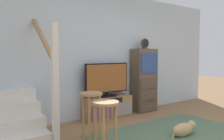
% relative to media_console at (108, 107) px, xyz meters
% --- Properties ---
extents(back_wall, '(6.40, 0.12, 2.70)m').
position_rel_media_console_xyz_m(back_wall, '(0.30, 0.27, 1.12)').
color(back_wall, silver).
rests_on(back_wall, ground_plane).
extents(area_rug, '(2.60, 1.80, 0.01)m').
position_rel_media_console_xyz_m(area_rug, '(0.30, -1.59, -0.22)').
color(area_rug, '#4C664C').
rests_on(area_rug, ground_plane).
extents(media_console, '(1.07, 0.38, 0.45)m').
position_rel_media_console_xyz_m(media_console, '(0.00, 0.00, 0.00)').
color(media_console, '#997047').
rests_on(media_console, ground_plane).
extents(television, '(1.05, 0.22, 0.71)m').
position_rel_media_console_xyz_m(television, '(-0.00, 0.02, 0.61)').
color(television, black).
rests_on(television, media_console).
extents(side_cabinet, '(0.58, 0.38, 1.48)m').
position_rel_media_console_xyz_m(side_cabinet, '(1.05, 0.01, 0.51)').
color(side_cabinet, brown).
rests_on(side_cabinet, ground_plane).
extents(desk_clock, '(0.22, 0.08, 0.24)m').
position_rel_media_console_xyz_m(desk_clock, '(1.05, -0.00, 1.37)').
color(desk_clock, '#4C3823').
rests_on(desk_clock, side_cabinet).
extents(staircase, '(1.00, 1.36, 2.20)m').
position_rel_media_console_xyz_m(staircase, '(-1.94, 0.01, 0.14)').
color(staircase, silver).
rests_on(staircase, ground_plane).
extents(bar_stool_near, '(0.34, 0.34, 0.75)m').
position_rel_media_console_xyz_m(bar_stool_near, '(-1.08, -1.57, 0.33)').
color(bar_stool_near, '#A37A4C').
rests_on(bar_stool_near, ground_plane).
extents(bar_stool_far, '(0.34, 0.34, 0.77)m').
position_rel_media_console_xyz_m(bar_stool_far, '(-0.94, -0.96, 0.34)').
color(bar_stool_far, '#A37A4C').
rests_on(bar_stool_far, ground_plane).
extents(dog, '(0.54, 0.22, 0.23)m').
position_rel_media_console_xyz_m(dog, '(0.43, -1.62, -0.11)').
color(dog, tan).
rests_on(dog, ground_plane).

